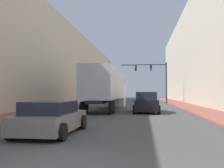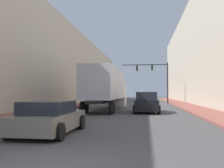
# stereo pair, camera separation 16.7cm
# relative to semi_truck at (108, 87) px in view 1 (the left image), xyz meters

# --- Properties ---
(sidewalk_right) EXTENTS (2.71, 80.00, 0.15)m
(sidewalk_right) POSITION_rel_semi_truck_xyz_m (8.66, 10.15, -2.13)
(sidewalk_right) COLOR brown
(sidewalk_right) RESTS_ON ground
(sidewalk_left) EXTENTS (2.71, 80.00, 0.15)m
(sidewalk_left) POSITION_rel_semi_truck_xyz_m (-5.11, 10.15, -2.13)
(sidewalk_left) COLOR brown
(sidewalk_left) RESTS_ON ground
(building_right) EXTENTS (6.00, 80.00, 15.06)m
(building_right) POSITION_rel_semi_truck_xyz_m (13.02, 10.15, 5.32)
(building_right) COLOR #BCB29E
(building_right) RESTS_ON ground
(building_left) EXTENTS (6.00, 80.00, 11.31)m
(building_left) POSITION_rel_semi_truck_xyz_m (-9.47, 10.15, 3.45)
(building_left) COLOR #BCB29E
(building_left) RESTS_ON ground
(semi_truck) EXTENTS (2.54, 14.35, 3.84)m
(semi_truck) POSITION_rel_semi_truck_xyz_m (0.00, 0.00, 0.00)
(semi_truck) COLOR #B2B7C1
(semi_truck) RESTS_ON ground
(sedan_car) EXTENTS (2.12, 4.20, 1.33)m
(sedan_car) POSITION_rel_semi_truck_xyz_m (-0.07, -15.16, -1.57)
(sedan_car) COLOR slate
(sedan_car) RESTS_ON ground
(suv_car) EXTENTS (2.13, 4.84, 1.73)m
(suv_car) POSITION_rel_semi_truck_xyz_m (3.84, -3.52, -1.39)
(suv_car) COLOR black
(suv_car) RESTS_ON ground
(traffic_signal_gantry) EXTENTS (7.33, 0.35, 6.47)m
(traffic_signal_gantry) POSITION_rel_semi_truck_xyz_m (5.40, 15.37, 2.31)
(traffic_signal_gantry) COLOR black
(traffic_signal_gantry) RESTS_ON ground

